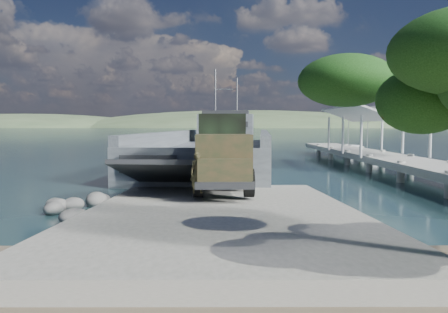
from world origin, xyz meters
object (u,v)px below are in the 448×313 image
at_px(landing_craft, 217,155).
at_px(sailboat_near, 367,155).
at_px(pier, 378,150).
at_px(soldier, 198,182).
at_px(sailboat_far, 349,150).
at_px(military_truck, 222,151).

xyz_separation_m(landing_craft, sailboat_near, (16.54, 8.18, -0.58)).
bearing_deg(pier, landing_craft, 165.92).
xyz_separation_m(soldier, sailboat_far, (17.64, 39.83, -1.01)).
distance_m(landing_craft, sailboat_near, 18.46).
xyz_separation_m(pier, landing_craft, (-13.54, 3.40, -0.71)).
height_order(military_truck, sailboat_near, sailboat_near).
height_order(soldier, sailboat_near, sailboat_near).
bearing_deg(soldier, military_truck, 70.10).
xyz_separation_m(pier, soldier, (-13.98, -18.75, -0.26)).
distance_m(pier, sailboat_far, 21.43).
height_order(military_truck, sailboat_far, sailboat_far).
relative_size(landing_craft, sailboat_near, 6.52).
xyz_separation_m(military_truck, sailboat_far, (16.65, 35.65, -2.03)).
xyz_separation_m(military_truck, soldier, (-0.98, -4.18, -1.02)).
height_order(pier, soldier, pier).
bearing_deg(soldier, pier, 46.61).
relative_size(sailboat_near, sailboat_far, 0.93).
relative_size(landing_craft, sailboat_far, 6.06).
distance_m(landing_craft, soldier, 22.16).
height_order(sailboat_near, sailboat_far, sailboat_far).
height_order(pier, sailboat_near, sailboat_near).
height_order(landing_craft, military_truck, landing_craft).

